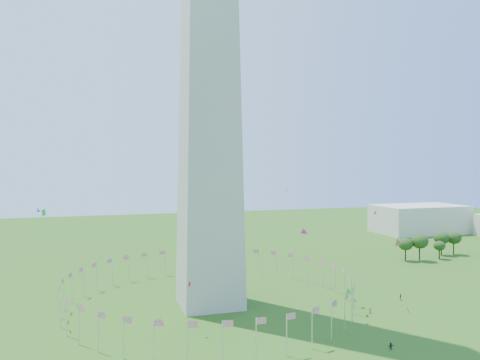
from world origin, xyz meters
name	(u,v)px	position (x,y,z in m)	size (l,w,h in m)	color
washington_monument	(209,5)	(0.00, 50.00, 84.50)	(16.80, 16.80, 169.00)	#BAB4A6
flag_ring	(210,289)	(0.00, 50.00, 4.50)	(80.24, 80.24, 9.00)	silver
gov_building_east_a	(419,219)	(150.00, 150.00, 8.00)	(50.00, 30.00, 16.00)	beige
kites_aloft	(295,246)	(14.15, 22.74, 20.76)	(132.87, 77.72, 34.38)	#CC2699
tree_line_east	(449,246)	(113.82, 85.12, 4.96)	(52.89, 16.06, 10.89)	#29511B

